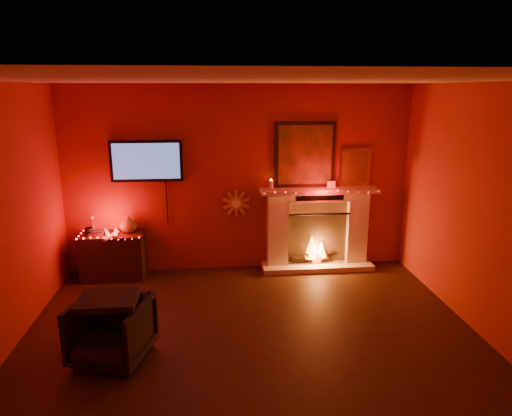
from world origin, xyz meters
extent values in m
plane|color=black|center=(0.00, 0.00, 0.00)|extent=(5.00, 5.00, 0.00)
plane|color=silver|center=(0.00, 0.00, 2.70)|extent=(5.00, 5.00, 0.00)
plane|color=maroon|center=(0.00, 2.50, 1.35)|extent=(5.00, 0.00, 5.00)
plane|color=maroon|center=(2.50, 0.00, 1.35)|extent=(0.00, 5.00, 5.00)
cube|color=beige|center=(1.15, 2.30, 0.04)|extent=(1.65, 0.40, 0.08)
cube|color=beige|center=(0.55, 2.39, 0.55)|extent=(0.30, 0.22, 0.95)
cube|color=beige|center=(1.75, 2.39, 0.55)|extent=(0.30, 0.22, 0.95)
cube|color=beige|center=(1.15, 2.39, 1.10)|extent=(1.50, 0.22, 0.14)
cube|color=beige|center=(1.15, 2.33, 1.20)|extent=(1.72, 0.34, 0.06)
cube|color=#87654E|center=(1.15, 2.45, 0.55)|extent=(0.90, 0.10, 0.95)
cube|color=black|center=(1.15, 2.27, 0.47)|extent=(0.90, 0.02, 0.78)
cylinder|color=black|center=(1.05, 2.36, 0.14)|extent=(0.55, 0.09, 0.09)
cylinder|color=black|center=(1.23, 2.38, 0.20)|extent=(0.51, 0.18, 0.08)
cone|color=orange|center=(1.07, 2.36, 0.33)|extent=(0.20, 0.20, 0.34)
cone|color=orange|center=(1.22, 2.37, 0.29)|extent=(0.16, 0.16, 0.26)
sphere|color=#FF3F07|center=(1.15, 2.36, 0.16)|extent=(0.18, 0.18, 0.18)
cube|color=black|center=(0.95, 2.46, 1.71)|extent=(0.88, 0.05, 0.95)
cube|color=#B24C17|center=(0.95, 2.44, 1.71)|extent=(0.78, 0.01, 0.85)
cube|color=gold|center=(1.70, 2.47, 1.51)|extent=(0.46, 0.04, 0.56)
cube|color=#B17528|center=(1.70, 2.45, 1.51)|extent=(0.38, 0.01, 0.48)
cylinder|color=beige|center=(0.45, 2.38, 1.29)|extent=(0.07, 0.07, 0.12)
cube|color=white|center=(1.33, 2.36, 1.28)|extent=(0.12, 0.01, 0.10)
cube|color=black|center=(-1.30, 2.46, 1.65)|extent=(1.00, 0.06, 0.58)
cube|color=#4867BA|center=(-1.30, 2.42, 1.65)|extent=(0.92, 0.01, 0.50)
cylinder|color=black|center=(-1.05, 2.47, 1.03)|extent=(0.02, 0.02, 0.66)
cylinder|color=orange|center=(-0.05, 2.48, 1.00)|extent=(0.20, 0.03, 0.20)
cylinder|color=white|center=(-0.05, 2.46, 1.00)|extent=(0.13, 0.01, 0.13)
cube|color=black|center=(-1.82, 2.26, 0.33)|extent=(0.87, 0.43, 0.66)
imported|color=brown|center=(-1.59, 2.32, 0.78)|extent=(0.24, 0.24, 0.25)
imported|color=black|center=(-2.12, 2.25, 0.71)|extent=(0.12, 0.12, 0.10)
cylinder|color=white|center=(-1.86, 2.21, 0.68)|extent=(0.17, 0.37, 0.05)
cylinder|color=white|center=(-1.78, 2.09, 0.68)|extent=(0.16, 0.38, 0.05)
cylinder|color=white|center=(-1.74, 2.19, 0.68)|extent=(0.13, 0.38, 0.05)
cube|color=#5B201A|center=(-2.02, 2.23, 0.67)|extent=(0.20, 0.14, 0.03)
cube|color=#21364D|center=(-2.01, 2.24, 0.70)|extent=(0.17, 0.12, 0.02)
imported|color=black|center=(-1.42, 0.17, 0.32)|extent=(0.86, 0.87, 0.64)
camera|label=1|loc=(-0.40, -3.99, 2.63)|focal=32.00mm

